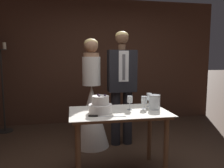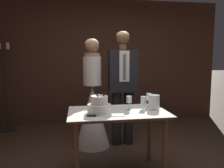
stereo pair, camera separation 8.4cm
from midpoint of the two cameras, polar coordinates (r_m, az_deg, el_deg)
name	(u,v)px [view 2 (the right image)]	position (r m, az deg, el deg)	size (l,w,h in m)	color
wall_back	(108,62)	(4.82, -0.67, 5.87)	(4.97, 0.12, 2.64)	#472B1E
cake_table	(118,120)	(2.64, 2.43, -9.43)	(1.16, 0.71, 0.77)	brown
tiered_cake	(99,106)	(2.53, -2.41, -5.64)	(0.27, 0.27, 0.22)	white
cake_knife	(98,116)	(2.38, -2.61, -8.34)	(0.40, 0.08, 0.02)	silver
wine_glass_near	(144,101)	(2.73, 9.14, -4.34)	(0.07, 0.07, 0.16)	silver
wine_glass_middle	(149,98)	(2.85, 10.44, -3.52)	(0.07, 0.07, 0.18)	silver
wine_glass_far	(129,100)	(2.66, 5.39, -4.15)	(0.07, 0.07, 0.17)	silver
hurricane_candle	(154,103)	(2.73, 11.79, -4.80)	(0.14, 0.14, 0.18)	silver
bride	(93,107)	(3.46, -4.40, -6.13)	(0.54, 0.54, 1.70)	white
groom	(123,82)	(3.47, 3.49, 0.50)	(0.44, 0.25, 1.81)	black
candle_stand	(6,91)	(4.59, -25.48, -1.75)	(0.28, 0.28, 1.68)	black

